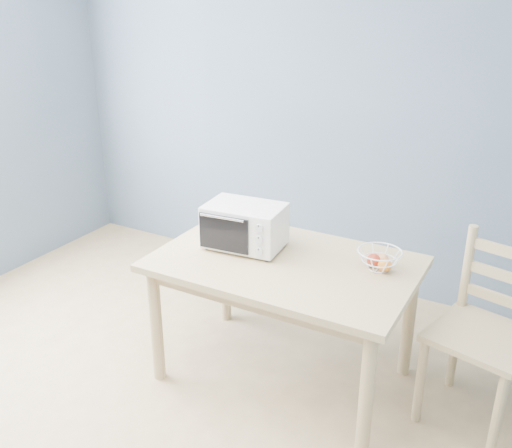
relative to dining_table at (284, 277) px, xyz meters
The scene contains 5 objects.
room 1.27m from the dining_table, 119.15° to the right, with size 4.01×4.51×2.61m.
dining_table is the anchor object (origin of this frame).
toaster_oven 0.38m from the dining_table, behind, with size 0.46×0.35×0.26m.
fruit_basket 0.53m from the dining_table, 17.65° to the left, with size 0.26×0.26×0.11m.
dining_chair 1.07m from the dining_table, 10.36° to the left, with size 0.56×0.56×0.99m.
Camera 1 is at (1.75, -1.56, 2.12)m, focal length 40.00 mm.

